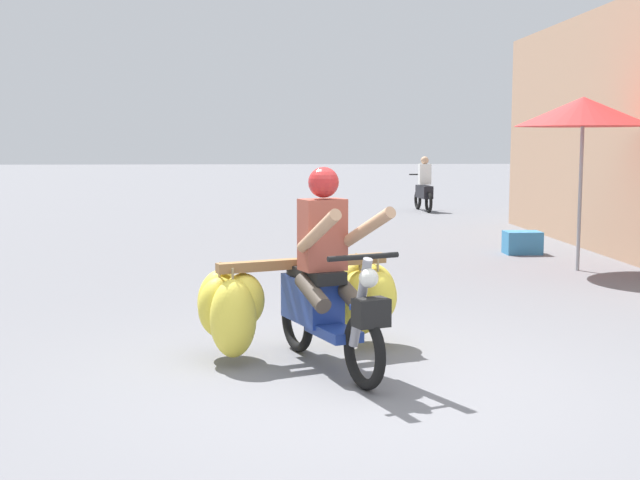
{
  "coord_description": "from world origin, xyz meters",
  "views": [
    {
      "loc": [
        -0.73,
        -5.77,
        1.77
      ],
      "look_at": [
        -0.28,
        1.57,
        0.9
      ],
      "focal_mm": 46.61,
      "sensor_mm": 36.0,
      "label": 1
    }
  ],
  "objects_px": {
    "motorbike_distant_ahead_left": "(424,189)",
    "market_umbrella_near_shop": "(583,112)",
    "motorbike_main_loaded": "(309,296)",
    "produce_crate": "(522,243)"
  },
  "relations": [
    {
      "from": "motorbike_main_loaded",
      "to": "motorbike_distant_ahead_left",
      "type": "relative_size",
      "value": 1.21
    },
    {
      "from": "motorbike_main_loaded",
      "to": "market_umbrella_near_shop",
      "type": "xyz_separation_m",
      "value": [
        3.94,
        4.41,
        1.66
      ]
    },
    {
      "from": "motorbike_main_loaded",
      "to": "produce_crate",
      "type": "bearing_deg",
      "value": 58.96
    },
    {
      "from": "motorbike_main_loaded",
      "to": "produce_crate",
      "type": "distance_m",
      "value": 7.16
    },
    {
      "from": "motorbike_distant_ahead_left",
      "to": "market_umbrella_near_shop",
      "type": "height_order",
      "value": "market_umbrella_near_shop"
    },
    {
      "from": "market_umbrella_near_shop",
      "to": "motorbike_main_loaded",
      "type": "bearing_deg",
      "value": -131.75
    },
    {
      "from": "motorbike_distant_ahead_left",
      "to": "produce_crate",
      "type": "bearing_deg",
      "value": -89.62
    },
    {
      "from": "market_umbrella_near_shop",
      "to": "produce_crate",
      "type": "relative_size",
      "value": 4.24
    },
    {
      "from": "motorbike_distant_ahead_left",
      "to": "market_umbrella_near_shop",
      "type": "distance_m",
      "value": 9.99
    },
    {
      "from": "motorbike_distant_ahead_left",
      "to": "market_umbrella_near_shop",
      "type": "xyz_separation_m",
      "value": [
        0.3,
        -9.86,
        1.61
      ]
    }
  ]
}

